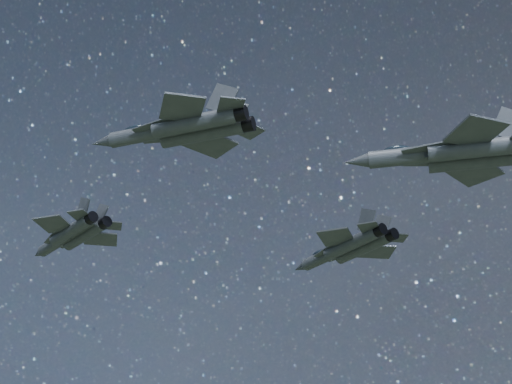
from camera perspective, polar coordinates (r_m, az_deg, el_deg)
The scene contains 4 objects.
jet_lead at distance 96.15m, azimuth -12.11°, elevation -2.75°, with size 15.13×10.26×3.81m.
jet_left at distance 95.50m, azimuth 6.25°, elevation -3.66°, with size 15.94×10.72×4.02m.
jet_right at distance 82.27m, azimuth -4.74°, elevation 4.27°, with size 17.69×12.05×4.44m.
jet_slot at distance 84.70m, azimuth 13.50°, elevation 2.53°, with size 19.44×12.86×4.96m.
Camera 1 is at (43.62, -65.29, 99.15)m, focal length 60.00 mm.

